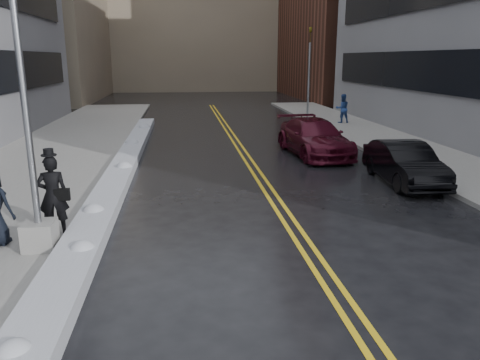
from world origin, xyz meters
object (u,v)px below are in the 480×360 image
object	(u,v)px
car_black	(404,163)
lamppost	(29,139)
car_maroon	(314,137)
traffic_signal	(309,69)
pedestrian_fedora	(53,195)
pedestrian_east	(342,109)
fire_hydrant	(409,148)

from	to	relation	value
car_black	lamppost	bearing A→B (deg)	-153.17
car_maroon	traffic_signal	bearing A→B (deg)	71.58
traffic_signal	pedestrian_fedora	distance (m)	24.23
traffic_signal	car_maroon	size ratio (longest dim) A/B	1.12
lamppost	pedestrian_east	xyz separation A→B (m)	(13.20, 18.86, -1.49)
traffic_signal	pedestrian_east	xyz separation A→B (m)	(1.40, -3.14, -2.35)
car_black	car_maroon	world-z (taller)	car_maroon
fire_hydrant	pedestrian_fedora	xyz separation A→B (m)	(-12.20, -7.09, 0.53)
traffic_signal	car_black	bearing A→B (deg)	-94.29
fire_hydrant	pedestrian_east	xyz separation A→B (m)	(0.90, 10.86, 0.50)
fire_hydrant	car_maroon	world-z (taller)	car_maroon
traffic_signal	pedestrian_east	size ratio (longest dim) A/B	3.34
pedestrian_east	pedestrian_fedora	bearing A→B (deg)	51.72
lamppost	traffic_signal	xyz separation A→B (m)	(11.80, 22.00, 0.87)
lamppost	car_black	distance (m)	11.66
traffic_signal	pedestrian_fedora	xyz separation A→B (m)	(-11.70, -21.09, -2.32)
fire_hydrant	traffic_signal	bearing A→B (deg)	92.05
lamppost	car_maroon	xyz separation A→B (m)	(8.82, 9.83, -1.76)
pedestrian_fedora	pedestrian_east	world-z (taller)	pedestrian_fedora
pedestrian_east	car_black	bearing A→B (deg)	77.04
car_black	traffic_signal	bearing A→B (deg)	88.31
lamppost	car_black	size ratio (longest dim) A/B	1.79
pedestrian_fedora	traffic_signal	bearing A→B (deg)	-126.70
fire_hydrant	car_maroon	xyz separation A→B (m)	(-3.48, 1.83, 0.23)
lamppost	pedestrian_fedora	size ratio (longest dim) A/B	4.11
fire_hydrant	lamppost	bearing A→B (deg)	-146.96
lamppost	pedestrian_east	distance (m)	23.07
fire_hydrant	car_black	xyz separation A→B (m)	(-1.80, -3.27, 0.15)
traffic_signal	lamppost	bearing A→B (deg)	-118.21
pedestrian_east	car_maroon	size ratio (longest dim) A/B	0.34
lamppost	pedestrian_fedora	distance (m)	1.72
pedestrian_fedora	lamppost	bearing A→B (deg)	76.02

